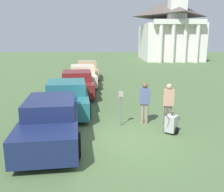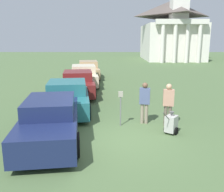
{
  "view_description": "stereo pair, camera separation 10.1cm",
  "coord_description": "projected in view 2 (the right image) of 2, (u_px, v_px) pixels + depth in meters",
  "views": [
    {
      "loc": [
        -0.34,
        -8.13,
        3.41
      ],
      "look_at": [
        -0.24,
        1.98,
        1.1
      ],
      "focal_mm": 40.0,
      "sensor_mm": 36.0,
      "label": 1
    },
    {
      "loc": [
        -0.23,
        -8.13,
        3.41
      ],
      "look_at": [
        -0.24,
        1.98,
        1.1
      ],
      "focal_mm": 40.0,
      "sensor_mm": 36.0,
      "label": 2
    }
  ],
  "objects": [
    {
      "name": "parked_car_cream",
      "position": [
        84.0,
        76.0,
        18.71
      ],
      "size": [
        2.51,
        5.09,
        1.53
      ],
      "rotation": [
        0.0,
        0.0,
        0.13
      ],
      "color": "beige",
      "rests_on": "ground_plane"
    },
    {
      "name": "ground_plane",
      "position": [
        119.0,
        139.0,
        8.68
      ],
      "size": [
        120.0,
        120.0,
        0.0
      ],
      "primitive_type": "plane",
      "color": "#4C663D"
    },
    {
      "name": "parked_car_teal",
      "position": [
        68.0,
        97.0,
        11.87
      ],
      "size": [
        2.52,
        4.86,
        1.51
      ],
      "rotation": [
        0.0,
        0.0,
        0.13
      ],
      "color": "#23666B",
      "rests_on": "ground_plane"
    },
    {
      "name": "equipment_cart",
      "position": [
        171.0,
        124.0,
        9.14
      ],
      "size": [
        0.74,
        0.91,
        1.0
      ],
      "rotation": [
        0.0,
        0.0,
        -0.63
      ],
      "color": "#B2B2AD",
      "rests_on": "ground_plane"
    },
    {
      "name": "parked_car_maroon",
      "position": [
        78.0,
        84.0,
        15.53
      ],
      "size": [
        2.51,
        4.93,
        1.5
      ],
      "rotation": [
        0.0,
        0.0,
        0.13
      ],
      "color": "maroon",
      "rests_on": "ground_plane"
    },
    {
      "name": "parked_car_tan",
      "position": [
        88.0,
        70.0,
        22.35
      ],
      "size": [
        2.37,
        5.01,
        1.53
      ],
      "rotation": [
        0.0,
        0.0,
        0.13
      ],
      "color": "tan",
      "rests_on": "ground_plane"
    },
    {
      "name": "person_worker",
      "position": [
        145.0,
        100.0,
        10.14
      ],
      "size": [
        0.45,
        0.29,
        1.71
      ],
      "rotation": [
        0.0,
        0.0,
        2.96
      ],
      "color": "gray",
      "rests_on": "ground_plane"
    },
    {
      "name": "parking_meter",
      "position": [
        121.0,
        102.0,
        9.86
      ],
      "size": [
        0.18,
        0.09,
        1.41
      ],
      "color": "slate",
      "rests_on": "ground_plane"
    },
    {
      "name": "parked_car_navy",
      "position": [
        51.0,
        119.0,
        8.71
      ],
      "size": [
        2.46,
        5.48,
        1.47
      ],
      "rotation": [
        0.0,
        0.0,
        0.13
      ],
      "color": "#19234C",
      "rests_on": "ground_plane"
    },
    {
      "name": "person_supervisor",
      "position": [
        168.0,
        102.0,
        9.85
      ],
      "size": [
        0.45,
        0.28,
        1.72
      ],
      "rotation": [
        0.0,
        0.0,
        3.0
      ],
      "color": "#665B4C",
      "rests_on": "ground_plane"
    },
    {
      "name": "church",
      "position": [
        172.0,
        27.0,
        41.52
      ],
      "size": [
        9.02,
        13.36,
        21.09
      ],
      "color": "silver",
      "rests_on": "ground_plane"
    }
  ]
}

